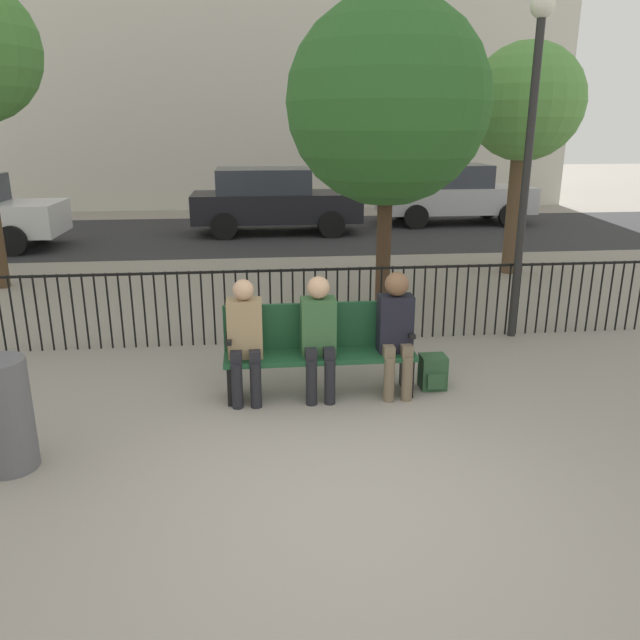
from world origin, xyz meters
The scene contains 14 objects.
ground_plane centered at (0.00, 0.00, 0.00)m, with size 80.00×80.00×0.00m, color gray.
park_bench centered at (0.00, 2.07, 0.50)m, with size 1.91×0.45×0.92m.
seated_person_0 centered at (-0.74, 1.94, 0.69)m, with size 0.34×0.39×1.23m.
seated_person_1 centered at (-0.02, 1.94, 0.70)m, with size 0.34×0.39×1.25m.
seated_person_2 centered at (0.76, 1.94, 0.72)m, with size 0.34×0.39×1.27m.
backpack centered at (1.19, 2.03, 0.18)m, with size 0.26×0.26×0.36m.
fence_railing centered at (-0.02, 3.65, 0.56)m, with size 9.01×0.03×0.95m.
tree_1 centered at (4.16, 7.15, 2.97)m, with size 2.00×2.00×4.03m.
tree_2 centered at (1.30, 5.19, 2.94)m, with size 2.86×2.86×4.37m.
lamp_post centered at (2.70, 3.59, 2.65)m, with size 0.28×0.28×4.07m.
street_surface centered at (0.00, 12.00, 0.00)m, with size 24.00×6.00×0.01m.
parked_car_1 centered at (-0.10, 12.13, 0.84)m, with size 4.20×1.94×1.62m.
parked_car_2 centered at (4.91, 13.26, 0.84)m, with size 4.20×1.94×1.62m.
trash_bin centered at (-2.62, 0.84, 0.46)m, with size 0.43×0.43×0.92m.
Camera 1 is at (-0.63, -3.84, 2.63)m, focal length 35.00 mm.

